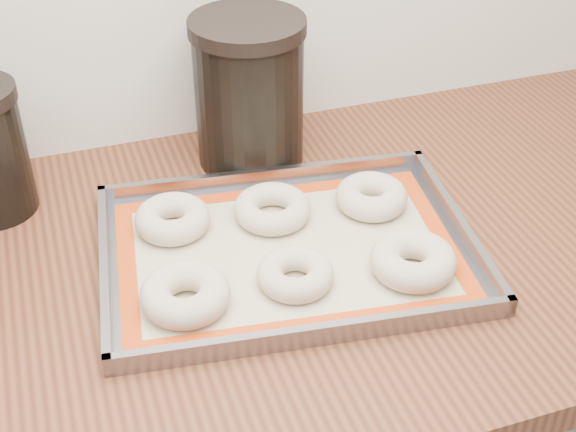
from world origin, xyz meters
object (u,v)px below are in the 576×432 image
object	(u,v)px
bagel_back_mid	(272,209)
bagel_back_right	(372,197)
bagel_front_left	(185,294)
bagel_back_left	(173,219)
canister_right	(249,92)
bagel_front_right	(413,260)
bagel_front_mid	(295,274)
baking_tray	(288,250)

from	to	relation	value
bagel_back_mid	bagel_back_right	bearing A→B (deg)	-7.52
bagel_front_left	bagel_back_right	world-z (taller)	bagel_front_left
bagel_back_left	canister_right	distance (m)	0.22
bagel_back_left	bagel_back_mid	distance (m)	0.13
bagel_front_right	bagel_back_right	size ratio (longest dim) A/B	1.08
bagel_back_mid	canister_right	size ratio (longest dim) A/B	0.47
bagel_front_right	bagel_back_mid	xyz separation A→B (m)	(-0.13, 0.16, -0.00)
canister_right	bagel_back_mid	bearing A→B (deg)	-96.59
bagel_back_left	bagel_back_mid	world-z (taller)	bagel_back_left
bagel_front_mid	canister_right	bearing A→B (deg)	83.51
bagel_front_mid	bagel_back_right	xyz separation A→B (m)	(0.15, 0.12, 0.00)
bagel_front_right	canister_right	distance (m)	0.35
bagel_front_mid	bagel_front_right	size ratio (longest dim) A/B	0.88
bagel_front_mid	bagel_back_right	bearing A→B (deg)	38.31
bagel_front_mid	bagel_back_right	size ratio (longest dim) A/B	0.95
bagel_front_left	bagel_front_right	xyz separation A→B (m)	(0.27, -0.03, 0.00)
bagel_back_left	baking_tray	bearing A→B (deg)	-36.15
bagel_back_mid	canister_right	xyz separation A→B (m)	(0.02, 0.16, 0.09)
baking_tray	bagel_front_mid	distance (m)	0.06
bagel_front_left	bagel_back_right	distance (m)	0.30
baking_tray	bagel_front_mid	world-z (taller)	bagel_front_mid
baking_tray	bagel_back_mid	bearing A→B (deg)	87.46
bagel_back_right	canister_right	bearing A→B (deg)	122.65
bagel_front_left	bagel_back_mid	size ratio (longest dim) A/B	1.02
bagel_back_left	bagel_back_mid	bearing A→B (deg)	-8.07
bagel_front_left	canister_right	xyz separation A→B (m)	(0.17, 0.29, 0.09)
bagel_front_mid	bagel_front_right	xyz separation A→B (m)	(0.14, -0.02, 0.00)
baking_tray	bagel_front_right	distance (m)	0.16
baking_tray	bagel_back_left	world-z (taller)	bagel_back_left
bagel_front_mid	canister_right	distance (m)	0.31
bagel_back_left	bagel_back_mid	size ratio (longest dim) A/B	0.96
bagel_back_left	canister_right	size ratio (longest dim) A/B	0.45
bagel_back_left	canister_right	world-z (taller)	canister_right
bagel_back_mid	canister_right	distance (m)	0.19
bagel_back_left	bagel_back_right	bearing A→B (deg)	-7.79
bagel_back_left	bagel_front_mid	bearing A→B (deg)	-53.43
bagel_front_left	canister_right	world-z (taller)	canister_right
bagel_front_left	bagel_back_left	world-z (taller)	bagel_front_left
bagel_front_left	bagel_back_mid	bearing A→B (deg)	41.98
baking_tray	bagel_back_left	bearing A→B (deg)	143.85
bagel_front_left	bagel_front_mid	world-z (taller)	bagel_front_left
baking_tray	bagel_front_right	bearing A→B (deg)	-33.87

